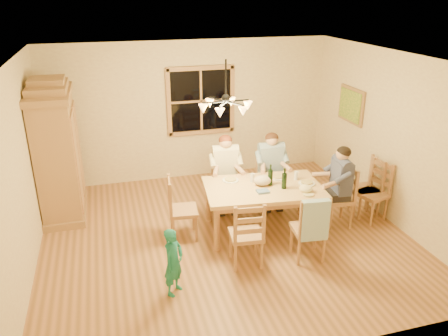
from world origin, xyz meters
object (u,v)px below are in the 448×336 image
object	(u,v)px
chair_near_left	(246,244)
chair_spare_back	(370,202)
chair_end_left	(184,219)
chandelier	(226,105)
wine_bottle_a	(270,175)
armoire	(58,154)
adult_slate_man	(340,176)
child	(174,262)
adult_plaid_man	(271,161)
chair_near_right	(308,239)
chair_far_right	(270,189)
chair_end_right	(337,207)
adult_woman	(225,163)
chair_far_left	(225,192)
dining_table	(263,193)
wine_bottle_b	(284,178)
chair_spare_front	(364,197)

from	to	relation	value
chair_near_left	chair_spare_back	xyz separation A→B (m)	(2.38, 0.65, 0.00)
chair_end_left	chandelier	bearing A→B (deg)	82.83
chair_end_left	wine_bottle_a	xyz separation A→B (m)	(1.35, -0.09, 0.62)
armoire	adult_slate_man	xyz separation A→B (m)	(4.26, -1.64, -0.22)
child	adult_plaid_man	bearing A→B (deg)	-4.59
adult_plaid_man	chair_near_right	bearing A→B (deg)	93.37
chair_far_right	chair_end_right	distance (m)	1.23
adult_woman	adult_plaid_man	world-z (taller)	same
chair_far_left	chair_far_right	bearing A→B (deg)	-180.00
adult_woman	wine_bottle_a	size ratio (longest dim) A/B	2.65
chair_end_right	chair_near_left	bearing A→B (deg)	116.57
chandelier	chair_far_left	bearing A→B (deg)	74.33
dining_table	wine_bottle_b	xyz separation A→B (m)	(0.28, -0.14, 0.27)
chair_near_left	chair_spare_front	distance (m)	2.53
chair_end_right	adult_plaid_man	distance (m)	1.34
chandelier	wine_bottle_a	xyz separation A→B (m)	(0.73, 0.06, -1.15)
chandelier	chair_near_right	distance (m)	2.20
chair_far_right	wine_bottle_a	xyz separation A→B (m)	(-0.31, -0.76, 0.62)
chair_end_left	chair_spare_front	size ratio (longest dim) A/B	1.00
adult_plaid_man	adult_slate_man	world-z (taller)	same
adult_plaid_man	chair_far_right	bearing A→B (deg)	-173.85
chair_far_left	child	size ratio (longest dim) A/B	1.10
armoire	adult_plaid_man	bearing A→B (deg)	-11.60
chair_far_right	chair_end_left	distance (m)	1.79
chair_end_left	wine_bottle_b	size ratio (longest dim) A/B	3.00
chandelier	wine_bottle_b	size ratio (longest dim) A/B	2.33
chair_far_left	chair_far_right	xyz separation A→B (m)	(0.79, -0.08, 0.00)
adult_woman	wine_bottle_a	bearing A→B (deg)	125.68
chair_near_right	chair_near_left	bearing A→B (deg)	-180.00
chair_end_left	chair_spare_back	xyz separation A→B (m)	(3.07, -0.27, 0.00)
chair_end_left	wine_bottle_a	bearing A→B (deg)	92.34
adult_plaid_man	wine_bottle_a	distance (m)	0.82
chandelier	chair_far_right	distance (m)	2.21
chair_near_left	wine_bottle_a	xyz separation A→B (m)	(0.66, 0.83, 0.62)
armoire	child	distance (m)	3.08
armoire	chair_near_right	distance (m)	4.21
chandelier	chair_spare_front	size ratio (longest dim) A/B	0.78
chair_spare_back	chandelier	bearing A→B (deg)	70.05
chair_far_right	wine_bottle_b	xyz separation A→B (m)	(-0.16, -0.94, 0.62)
chair_near_right	adult_slate_man	xyz separation A→B (m)	(0.88, 0.75, 0.54)
chair_far_left	chair_near_right	bearing A→B (deg)	117.90
chair_far_left	wine_bottle_a	size ratio (longest dim) A/B	3.00
chair_far_left	chair_near_left	distance (m)	1.68
chair_far_left	chair_end_right	bearing A→B (deg)	153.43
chair_far_left	chair_spare_front	xyz separation A→B (m)	(2.20, -0.82, 0.00)
child	wine_bottle_b	bearing A→B (deg)	-20.12
dining_table	adult_slate_man	distance (m)	1.25
chair_spare_back	chair_far_right	bearing A→B (deg)	39.33
chandelier	wine_bottle_b	distance (m)	1.46
dining_table	chair_end_left	distance (m)	1.29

